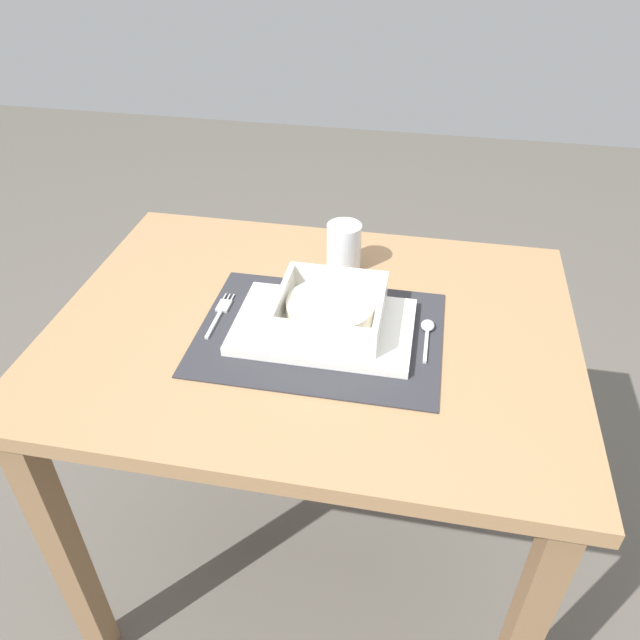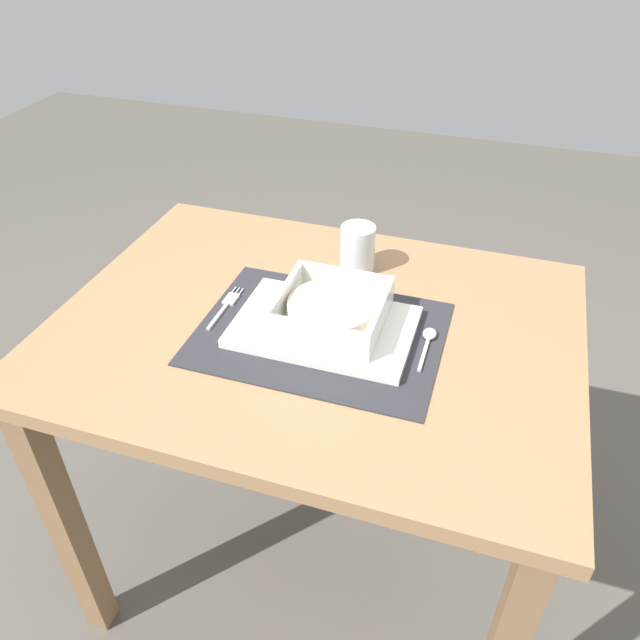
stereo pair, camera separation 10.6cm
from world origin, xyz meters
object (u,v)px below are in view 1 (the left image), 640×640
at_px(porridge_bowl, 330,310).
at_px(butter_knife, 407,344).
at_px(spoon, 427,330).
at_px(dining_table, 313,370).
at_px(fork, 221,311).
at_px(drinking_glass, 344,249).

bearing_deg(porridge_bowl, butter_knife, -10.66).
bearing_deg(spoon, dining_table, -174.57).
distance_m(fork, butter_knife, 0.34).
bearing_deg(butter_knife, porridge_bowl, 170.76).
height_order(fork, spoon, spoon).
distance_m(dining_table, butter_knife, 0.21).
xyz_separation_m(fork, butter_knife, (0.34, -0.03, 0.00)).
height_order(dining_table, drinking_glass, drinking_glass).
distance_m(dining_table, drinking_glass, 0.25).
bearing_deg(dining_table, porridge_bowl, -14.52).
bearing_deg(spoon, butter_knife, -123.32).
bearing_deg(drinking_glass, butter_knife, -57.62).
relative_size(fork, butter_knife, 1.00).
height_order(butter_knife, drinking_glass, drinking_glass).
distance_m(fork, spoon, 0.37).
relative_size(butter_knife, drinking_glass, 1.41).
distance_m(porridge_bowl, drinking_glass, 0.20).
height_order(dining_table, butter_knife, butter_knife).
distance_m(dining_table, fork, 0.21).
bearing_deg(drinking_glass, fork, -134.43).
distance_m(porridge_bowl, spoon, 0.17).
relative_size(spoon, butter_knife, 0.83).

